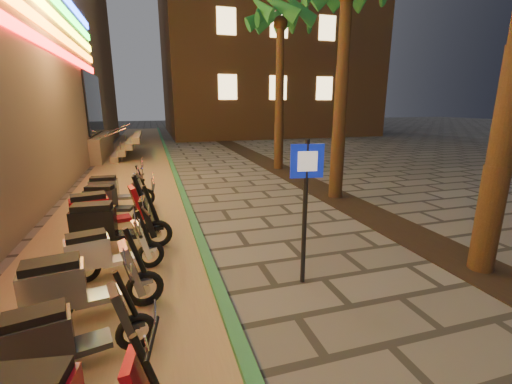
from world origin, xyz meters
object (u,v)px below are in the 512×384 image
object	(u,v)px
scooter_9	(110,224)
scooter_11	(111,201)
scooter_7	(78,285)
scooter_8	(104,252)
scooter_10	(104,211)
pedestrian_sign	(306,193)
scooter_12	(114,190)
scooter_6	(64,335)

from	to	relation	value
scooter_9	scooter_11	bearing A→B (deg)	97.70
scooter_7	scooter_11	xyz separation A→B (m)	(-0.00, 4.26, -0.03)
scooter_7	scooter_8	size ratio (longest dim) A/B	1.13
scooter_9	scooter_10	distance (m)	1.01
pedestrian_sign	scooter_8	distance (m)	3.38
scooter_12	pedestrian_sign	bearing A→B (deg)	-55.12
scooter_7	scooter_12	xyz separation A→B (m)	(-0.02, 5.31, -0.02)
scooter_6	scooter_11	size ratio (longest dim) A/B	0.92
scooter_9	scooter_11	size ratio (longest dim) A/B	1.12
scooter_10	scooter_11	world-z (taller)	scooter_10
scooter_6	scooter_7	size ratio (longest dim) A/B	0.86
scooter_10	scooter_11	size ratio (longest dim) A/B	1.10
scooter_6	scooter_12	bearing A→B (deg)	77.99
scooter_10	scooter_8	bearing A→B (deg)	-96.46
scooter_7	scooter_12	size ratio (longest dim) A/B	1.04
pedestrian_sign	scooter_12	world-z (taller)	pedestrian_sign
scooter_8	scooter_10	world-z (taller)	scooter_10
scooter_11	scooter_10	bearing A→B (deg)	-79.29
scooter_12	scooter_9	bearing A→B (deg)	-83.53
pedestrian_sign	scooter_7	xyz separation A→B (m)	(-3.23, -0.10, -0.96)
scooter_7	scooter_12	world-z (taller)	scooter_7
scooter_8	scooter_10	size ratio (longest dim) A/B	0.86
scooter_8	pedestrian_sign	bearing A→B (deg)	-32.71
pedestrian_sign	scooter_8	world-z (taller)	pedestrian_sign
scooter_9	scooter_11	xyz separation A→B (m)	(-0.17, 2.01, -0.06)
scooter_7	scooter_12	distance (m)	5.31
pedestrian_sign	scooter_12	distance (m)	6.22
scooter_6	scooter_8	size ratio (longest dim) A/B	0.97
scooter_9	scooter_12	size ratio (longest dim) A/B	1.10
scooter_9	scooter_10	bearing A→B (deg)	105.29
pedestrian_sign	scooter_7	distance (m)	3.37
scooter_6	scooter_8	distance (m)	2.10
scooter_8	scooter_12	world-z (taller)	scooter_12
scooter_9	scooter_6	bearing A→B (deg)	-89.64
scooter_11	scooter_8	bearing A→B (deg)	-73.30
scooter_10	scooter_11	bearing A→B (deg)	74.62
scooter_6	scooter_11	distance (m)	5.20
scooter_11	scooter_12	distance (m)	1.05
scooter_6	pedestrian_sign	bearing A→B (deg)	5.47
scooter_7	scooter_8	xyz separation A→B (m)	(0.18, 1.16, -0.06)
scooter_7	scooter_8	world-z (taller)	scooter_7
scooter_6	scooter_12	xyz separation A→B (m)	(-0.05, 6.25, 0.06)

